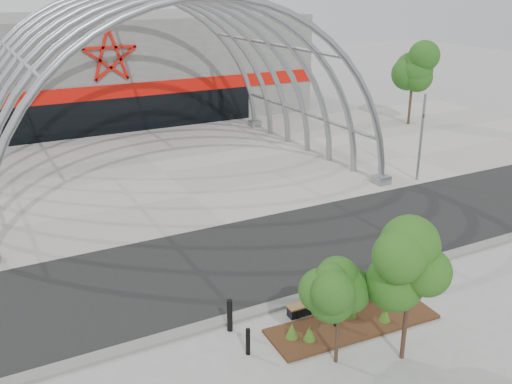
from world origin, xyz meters
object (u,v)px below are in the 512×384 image
Objects in this scene: bench_1 at (351,297)px; bollard_2 at (337,315)px; signal_pole at (421,137)px; street_tree_0 at (340,285)px; bench_0 at (313,306)px; street_tree_1 at (411,272)px.

bollard_2 reaches higher than bench_1.
bench_1 is (-11.20, -8.77, -2.35)m from signal_pole.
bench_0 is (0.91, 2.63, -2.39)m from street_tree_0.
bench_0 is 1.49m from bench_1.
street_tree_0 reaches higher than bollard_2.
bollard_2 reaches higher than bench_0.
bench_0 is at bearing 105.55° from street_tree_1.
signal_pole is at bearing 38.01° from bollard_2.
signal_pole reaches higher than street_tree_0.
bench_1 is at bearing 80.68° from street_tree_1.
street_tree_0 is at bearing 157.38° from street_tree_1.
street_tree_0 is at bearing -125.78° from bollard_2.
bench_1 is 1.75m from bollard_2.
street_tree_1 is at bearing -22.62° from street_tree_0.
street_tree_0 is 1.70× the size of bench_1.
bench_0 is (-12.67, -8.60, -2.37)m from signal_pole.
bench_1 is at bearing 45.88° from street_tree_0.
street_tree_1 is 4.10× the size of bollard_2.
street_tree_1 is 4.45m from bench_0.
street_tree_1 is at bearing -134.33° from signal_pole.
street_tree_0 is (-13.58, -11.23, 0.02)m from signal_pole.
signal_pole reaches higher than bollard_2.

